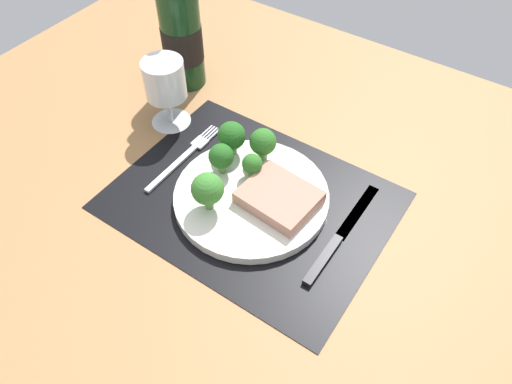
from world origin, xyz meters
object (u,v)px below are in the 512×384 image
(fork, at_px, (185,157))
(wine_glass, at_px, (165,84))
(knife, at_px, (337,240))
(steak, at_px, (279,197))
(wine_bottle, at_px, (182,36))
(plate, at_px, (251,197))

(fork, distance_m, wine_glass, 0.14)
(knife, bearing_deg, fork, -178.46)
(steak, height_order, fork, steak)
(wine_bottle, relative_size, wine_glass, 2.10)
(plate, relative_size, knife, 1.10)
(wine_bottle, bearing_deg, plate, -33.31)
(steak, xyz_separation_m, knife, (0.11, -0.00, -0.02))
(fork, xyz_separation_m, knife, (0.31, -0.01, 0.00))
(knife, xyz_separation_m, wine_glass, (-0.40, 0.07, 0.08))
(knife, xyz_separation_m, wine_bottle, (-0.45, 0.19, 0.10))
(fork, relative_size, wine_glass, 1.44)
(fork, bearing_deg, plate, -3.91)
(plate, relative_size, fork, 1.32)
(plate, xyz_separation_m, steak, (0.05, 0.01, 0.02))
(steak, xyz_separation_m, wine_bottle, (-0.34, 0.18, 0.08))
(knife, relative_size, wine_bottle, 0.82)
(plate, height_order, wine_bottle, wine_bottle)
(wine_glass, bearing_deg, wine_bottle, 115.98)
(steak, height_order, knife, steak)
(fork, xyz_separation_m, wine_glass, (-0.09, 0.06, 0.08))
(steak, relative_size, wine_glass, 0.86)
(steak, relative_size, knife, 0.50)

